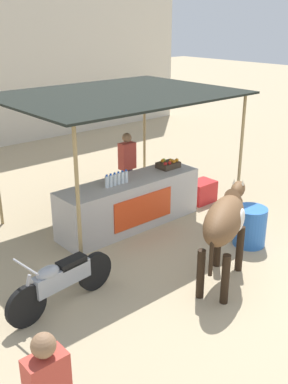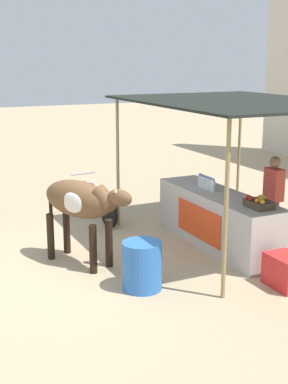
% 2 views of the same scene
% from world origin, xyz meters
% --- Properties ---
extents(ground_plane, '(60.00, 60.00, 0.00)m').
position_xyz_m(ground_plane, '(0.00, 0.00, 0.00)').
color(ground_plane, tan).
extents(stall_counter, '(3.00, 0.82, 0.96)m').
position_xyz_m(stall_counter, '(0.00, 2.20, 0.48)').
color(stall_counter, '#B2ADA8').
rests_on(stall_counter, ground).
extents(stall_awning, '(4.20, 3.20, 2.57)m').
position_xyz_m(stall_awning, '(0.00, 2.50, 2.47)').
color(stall_awning, black).
rests_on(stall_awning, ground).
extents(water_bottle_row, '(0.52, 0.07, 0.25)m').
position_xyz_m(water_bottle_row, '(-0.35, 2.15, 1.07)').
color(water_bottle_row, silver).
rests_on(water_bottle_row, stall_counter).
extents(fruit_crate, '(0.44, 0.32, 0.18)m').
position_xyz_m(fruit_crate, '(1.07, 2.25, 1.03)').
color(fruit_crate, '#3F3326').
rests_on(fruit_crate, stall_counter).
extents(vendor_behind_counter, '(0.34, 0.22, 1.65)m').
position_xyz_m(vendor_behind_counter, '(0.55, 2.95, 0.85)').
color(vendor_behind_counter, '#383842').
rests_on(vendor_behind_counter, ground).
extents(cooler_box, '(0.60, 0.44, 0.48)m').
position_xyz_m(cooler_box, '(1.97, 2.10, 0.24)').
color(cooler_box, red).
rests_on(cooler_box, ground).
extents(water_barrel, '(0.58, 0.58, 0.71)m').
position_xyz_m(water_barrel, '(1.13, 0.17, 0.36)').
color(water_barrel, blue).
rests_on(water_barrel, ground).
extents(cow, '(1.80, 1.12, 1.44)m').
position_xyz_m(cow, '(-0.19, -0.29, 1.03)').
color(cow, brown).
rests_on(cow, ground).
extents(motorcycle_parked, '(1.80, 0.55, 0.90)m').
position_xyz_m(motorcycle_parked, '(-2.43, 0.76, 0.43)').
color(motorcycle_parked, black).
rests_on(motorcycle_parked, ground).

